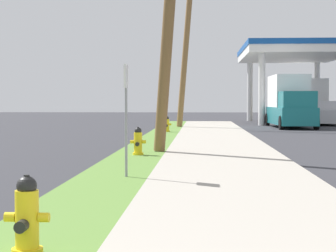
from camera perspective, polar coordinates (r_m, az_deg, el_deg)
name	(u,v)px	position (r m, az deg, el deg)	size (l,w,h in m)	color
fire_hydrant_nearest	(27,220)	(5.59, -13.77, -8.99)	(0.42, 0.38, 0.74)	yellow
fire_hydrant_second	(138,143)	(15.41, -2.98, -1.66)	(0.42, 0.38, 0.74)	yellow
fire_hydrant_third	(167,125)	(27.10, -0.11, 0.11)	(0.42, 0.37, 0.74)	yellow
utility_pole_midground	(170,2)	(16.14, 0.17, 12.10)	(1.28, 1.84, 8.11)	brown
utility_pole_background	(187,36)	(32.76, 1.85, 8.89)	(1.68, 0.64, 10.05)	olive
street_sign_post	(126,97)	(10.90, -4.17, 2.90)	(0.05, 0.36, 2.12)	gray
car_silver_by_near_pump	(323,114)	(39.07, 15.02, 1.15)	(1.96, 4.51, 1.57)	#BCBCC1
car_tan_by_far_pump	(289,112)	(45.76, 11.85, 1.36)	(2.11, 4.57, 1.57)	tan
truck_teal_at_forecourt	(290,102)	(34.94, 11.94, 2.29)	(2.28, 6.45, 3.11)	#197075
truck_black_on_apron	(300,102)	(49.03, 12.94, 2.31)	(2.51, 6.52, 3.11)	black
truck_white_at_far_bay	(306,102)	(42.87, 13.47, 2.30)	(2.29, 6.45, 3.11)	white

